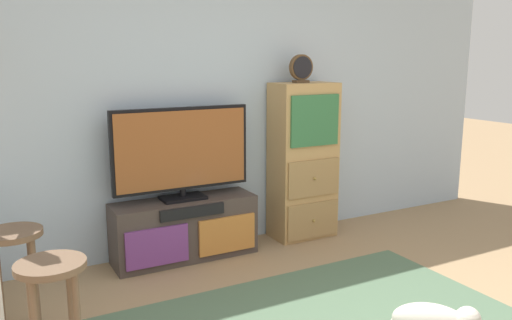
{
  "coord_description": "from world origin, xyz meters",
  "views": [
    {
      "loc": [
        -1.74,
        -1.72,
        1.66
      ],
      "look_at": [
        0.09,
        1.67,
        0.89
      ],
      "focal_mm": 36.64,
      "sensor_mm": 36.0,
      "label": 1
    }
  ],
  "objects_px": {
    "media_console": "(185,229)",
    "bar_stool_far": "(14,258)",
    "television": "(182,151)",
    "desk_clock": "(301,69)",
    "bar_stool_near": "(53,295)",
    "side_cabinet": "(303,161)"
  },
  "relations": [
    {
      "from": "side_cabinet",
      "to": "desk_clock",
      "type": "xyz_separation_m",
      "value": [
        -0.05,
        -0.01,
        0.84
      ]
    },
    {
      "from": "bar_stool_far",
      "to": "desk_clock",
      "type": "bearing_deg",
      "value": 16.17
    },
    {
      "from": "side_cabinet",
      "to": "bar_stool_near",
      "type": "bearing_deg",
      "value": -150.08
    },
    {
      "from": "desk_clock",
      "to": "bar_stool_far",
      "type": "relative_size",
      "value": 0.37
    },
    {
      "from": "desk_clock",
      "to": "bar_stool_far",
      "type": "height_order",
      "value": "desk_clock"
    },
    {
      "from": "television",
      "to": "bar_stool_far",
      "type": "distance_m",
      "value": 1.56
    },
    {
      "from": "bar_stool_near",
      "to": "television",
      "type": "bearing_deg",
      "value": 49.04
    },
    {
      "from": "media_console",
      "to": "bar_stool_far",
      "type": "relative_size",
      "value": 1.77
    },
    {
      "from": "television",
      "to": "desk_clock",
      "type": "bearing_deg",
      "value": -1.47
    },
    {
      "from": "desk_clock",
      "to": "media_console",
      "type": "bearing_deg",
      "value": 179.75
    },
    {
      "from": "media_console",
      "to": "desk_clock",
      "type": "bearing_deg",
      "value": -0.25
    },
    {
      "from": "television",
      "to": "bar_stool_near",
      "type": "relative_size",
      "value": 1.68
    },
    {
      "from": "media_console",
      "to": "bar_stool_far",
      "type": "distance_m",
      "value": 1.52
    },
    {
      "from": "media_console",
      "to": "desk_clock",
      "type": "xyz_separation_m",
      "value": [
        1.12,
        -0.0,
        1.3
      ]
    },
    {
      "from": "television",
      "to": "bar_stool_far",
      "type": "relative_size",
      "value": 1.71
    },
    {
      "from": "television",
      "to": "desk_clock",
      "type": "distance_m",
      "value": 1.29
    },
    {
      "from": "media_console",
      "to": "television",
      "type": "relative_size",
      "value": 1.04
    },
    {
      "from": "television",
      "to": "bar_stool_near",
      "type": "height_order",
      "value": "television"
    },
    {
      "from": "media_console",
      "to": "television",
      "type": "bearing_deg",
      "value": 90.0
    },
    {
      "from": "desk_clock",
      "to": "bar_stool_far",
      "type": "distance_m",
      "value": 2.75
    },
    {
      "from": "side_cabinet",
      "to": "bar_stool_near",
      "type": "xyz_separation_m",
      "value": [
        -2.36,
        -1.36,
        -0.2
      ]
    },
    {
      "from": "bar_stool_far",
      "to": "media_console",
      "type": "bearing_deg",
      "value": 28.33
    }
  ]
}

